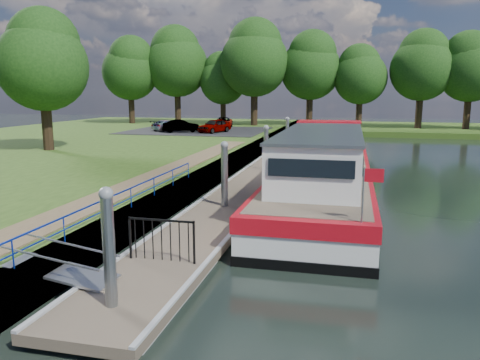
% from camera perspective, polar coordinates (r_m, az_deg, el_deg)
% --- Properties ---
extents(ground, '(160.00, 160.00, 0.00)m').
position_cam_1_polar(ground, '(11.08, -13.95, -15.39)').
color(ground, black).
rests_on(ground, ground).
extents(bank_edge, '(1.10, 90.00, 0.78)m').
position_cam_1_polar(bank_edge, '(25.27, -3.57, 0.60)').
color(bank_edge, '#473D2D').
rests_on(bank_edge, ground).
extents(far_bank, '(60.00, 18.00, 0.60)m').
position_cam_1_polar(far_bank, '(61.38, 20.29, 5.85)').
color(far_bank, '#2D4C15').
rests_on(far_bank, ground).
extents(footpath, '(1.60, 40.00, 0.05)m').
position_cam_1_polar(footpath, '(19.53, -14.83, -1.52)').
color(footpath, brown).
rests_on(footpath, riverbank).
extents(carpark, '(14.00, 12.00, 0.06)m').
position_cam_1_polar(carpark, '(49.52, -5.19, 6.03)').
color(carpark, black).
rests_on(carpark, riverbank).
extents(blue_fence, '(0.04, 18.04, 0.72)m').
position_cam_1_polar(blue_fence, '(14.40, -18.49, -3.94)').
color(blue_fence, '#0C2DBF').
rests_on(blue_fence, riverbank).
extents(pontoon, '(2.50, 30.00, 0.56)m').
position_cam_1_polar(pontoon, '(22.77, 1.12, -1.03)').
color(pontoon, brown).
rests_on(pontoon, ground).
extents(mooring_piles, '(0.30, 27.30, 3.55)m').
position_cam_1_polar(mooring_piles, '(22.57, 1.13, 1.70)').
color(mooring_piles, gray).
rests_on(mooring_piles, ground).
extents(gangway, '(2.58, 1.00, 0.92)m').
position_cam_1_polar(gangway, '(12.13, -20.90, -10.24)').
color(gangway, '#A5A8AD').
rests_on(gangway, ground).
extents(gate_panel, '(1.85, 0.05, 1.15)m').
position_cam_1_polar(gate_panel, '(12.51, -9.56, -6.49)').
color(gate_panel, black).
rests_on(gate_panel, ground).
extents(barge, '(4.36, 21.15, 4.78)m').
position_cam_1_polar(barge, '(22.76, 10.35, 1.11)').
color(barge, black).
rests_on(barge, ground).
extents(horizon_trees, '(54.38, 10.03, 12.87)m').
position_cam_1_polar(horizon_trees, '(57.90, 7.32, 13.74)').
color(horizon_trees, '#332316').
rests_on(horizon_trees, ground).
extents(bank_tree_a, '(6.12, 6.12, 9.72)m').
position_cam_1_polar(bank_tree_a, '(35.61, -22.89, 13.46)').
color(bank_tree_a, '#332316').
rests_on(bank_tree_a, riverbank).
extents(car_a, '(2.91, 4.24, 1.34)m').
position_cam_1_polar(car_a, '(46.59, -3.13, 6.63)').
color(car_a, '#999999').
rests_on(car_a, carpark).
extents(car_b, '(3.96, 2.63, 1.23)m').
position_cam_1_polar(car_b, '(47.24, -7.16, 6.56)').
color(car_b, '#999999').
rests_on(car_b, carpark).
extents(car_c, '(2.81, 4.01, 1.08)m').
position_cam_1_polar(car_c, '(49.44, -8.86, 6.61)').
color(car_c, '#999999').
rests_on(car_c, carpark).
extents(car_d, '(2.62, 4.42, 1.15)m').
position_cam_1_polar(car_d, '(52.64, -2.08, 7.01)').
color(car_d, '#999999').
rests_on(car_d, carpark).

